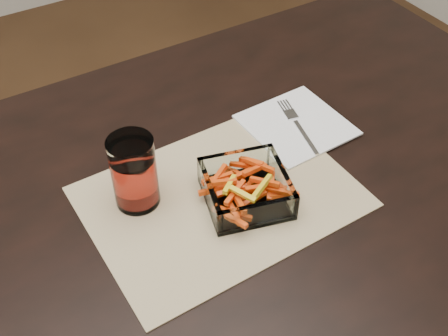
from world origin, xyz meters
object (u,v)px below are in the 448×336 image
at_px(dining_table, 190,232).
at_px(glass_bowl, 246,190).
at_px(tumbler, 134,174).
at_px(fork, 297,124).

height_order(dining_table, glass_bowl, glass_bowl).
relative_size(tumbler, fork, 0.78).
bearing_deg(tumbler, glass_bowl, -30.44).
height_order(dining_table, fork, fork).
bearing_deg(fork, glass_bowl, -136.93).
xyz_separation_m(dining_table, fork, (0.28, 0.06, 0.10)).
bearing_deg(fork, tumbler, -164.24).
xyz_separation_m(dining_table, glass_bowl, (0.09, -0.05, 0.11)).
distance_m(tumbler, fork, 0.35).
xyz_separation_m(glass_bowl, fork, (0.19, 0.11, -0.02)).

